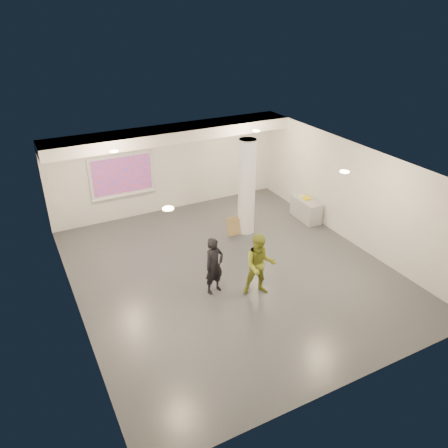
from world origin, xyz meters
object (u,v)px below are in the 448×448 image
man (260,265)px  woman (214,266)px  column (247,187)px  projection_screen (122,176)px  credenza (306,209)px

man → woman: bearing=170.0°
column → projection_screen: 4.08m
woman → man: (0.95, -0.58, 0.07)m
projection_screen → man: bearing=-72.7°
credenza → woman: (-4.52, -2.26, 0.40)m
column → projection_screen: (-3.10, 2.65, 0.03)m
credenza → man: size_ratio=0.73×
column → credenza: bearing=-4.0°
column → man: bearing=-114.2°
woman → man: 1.12m
projection_screen → man: (1.76, -5.65, -0.71)m
column → credenza: column is taller
projection_screen → man: 5.96m
column → man: 3.35m
column → man: column is taller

